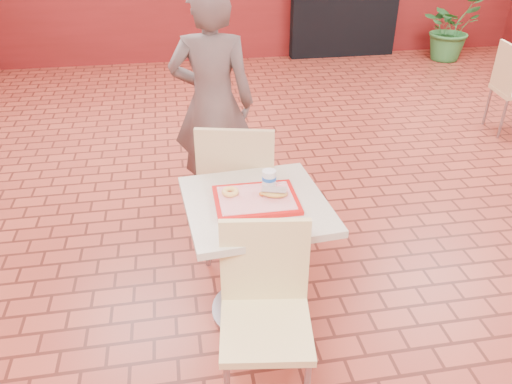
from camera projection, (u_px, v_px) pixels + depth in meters
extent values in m
cube|color=maroon|center=(395.00, 257.00, 3.41)|extent=(8.00, 10.00, 0.01)
cube|color=maroon|center=(263.00, 23.00, 7.37)|extent=(8.00, 0.04, 1.00)
cube|color=#BDB398|center=(256.00, 205.00, 2.59)|extent=(0.72, 0.72, 0.04)
cylinder|color=gray|center=(256.00, 263.00, 2.79)|extent=(0.08, 0.08, 0.72)
cylinder|color=gray|center=(256.00, 309.00, 2.96)|extent=(0.52, 0.52, 0.03)
cube|color=#E9D38C|center=(266.00, 329.00, 2.28)|extent=(0.47, 0.47, 0.04)
cube|color=#E9D38C|center=(265.00, 261.00, 2.31)|extent=(0.41, 0.09, 0.45)
cylinder|color=gray|center=(229.00, 335.00, 2.54)|extent=(0.03, 0.03, 0.40)
cylinder|color=gray|center=(299.00, 333.00, 2.55)|extent=(0.03, 0.03, 0.40)
cube|color=#D0B47D|center=(239.00, 191.00, 3.26)|extent=(0.55, 0.55, 0.04)
cube|color=#D0B47D|center=(235.00, 169.00, 2.94)|extent=(0.45, 0.14, 0.50)
cylinder|color=gray|center=(270.00, 207.00, 3.54)|extent=(0.03, 0.03, 0.45)
cylinder|color=gray|center=(215.00, 205.00, 3.56)|extent=(0.03, 0.03, 0.45)
cylinder|color=gray|center=(267.00, 240.00, 3.20)|extent=(0.03, 0.03, 0.45)
cylinder|color=gray|center=(207.00, 238.00, 3.22)|extent=(0.03, 0.03, 0.45)
imported|color=brown|center=(213.00, 104.00, 3.60)|extent=(0.67, 0.50, 1.67)
cube|color=#BA0F0D|center=(256.00, 200.00, 2.57)|extent=(0.43, 0.33, 0.02)
cube|color=#E18585|center=(256.00, 198.00, 2.57)|extent=(0.38, 0.28, 0.00)
torus|color=#EDB856|center=(230.00, 192.00, 2.59)|extent=(0.11, 0.11, 0.03)
ellipsoid|color=gold|center=(274.00, 193.00, 2.57)|extent=(0.16, 0.11, 0.04)
cube|color=beige|center=(274.00, 189.00, 2.56)|extent=(0.14, 0.09, 0.01)
ellipsoid|color=#CE5F1C|center=(262.00, 194.00, 2.58)|extent=(0.04, 0.03, 0.02)
cylinder|color=silver|center=(269.00, 179.00, 2.64)|extent=(0.07, 0.07, 0.09)
cylinder|color=blue|center=(269.00, 178.00, 2.64)|extent=(0.08, 0.08, 0.02)
cube|color=#DEC185|center=(505.00, 68.00, 4.90)|extent=(0.09, 0.41, 0.45)
cylinder|color=gray|center=(503.00, 119.00, 4.99)|extent=(0.03, 0.03, 0.40)
cylinder|color=gray|center=(487.00, 106.00, 5.29)|extent=(0.03, 0.03, 0.40)
imported|color=#2D7232|center=(451.00, 28.00, 7.29)|extent=(1.04, 0.97, 0.93)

